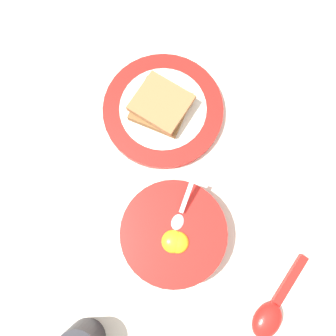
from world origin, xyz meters
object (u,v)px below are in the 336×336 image
object	(u,v)px
soup_spoon	(271,313)
toast_sandwich	(161,105)
egg_bowl	(174,233)
toast_plate	(163,110)

from	to	relation	value
soup_spoon	toast_sandwich	bearing A→B (deg)	-129.66
egg_bowl	toast_sandwich	bearing A→B (deg)	-151.25
toast_sandwich	soup_spoon	bearing A→B (deg)	50.34
egg_bowl	toast_sandwich	distance (m)	0.22
egg_bowl	soup_spoon	bearing A→B (deg)	74.65
toast_plate	toast_sandwich	bearing A→B (deg)	-64.37
toast_plate	toast_sandwich	size ratio (longest dim) A/B	2.13
toast_plate	toast_sandwich	world-z (taller)	toast_sandwich
egg_bowl	toast_plate	size ratio (longest dim) A/B	0.78
toast_plate	soup_spoon	xyz separation A→B (m)	(0.25, 0.30, 0.00)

